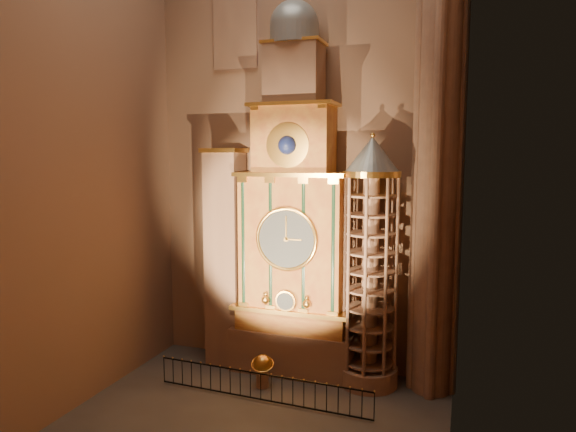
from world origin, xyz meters
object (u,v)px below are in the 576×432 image
at_px(stair_turret, 370,265).
at_px(celestial_globe, 262,368).
at_px(astronomical_clock, 294,227).
at_px(iron_railing, 261,387).
at_px(portrait_tower, 226,256).

distance_m(stair_turret, celestial_globe, 6.37).
xyz_separation_m(astronomical_clock, stair_turret, (3.50, -0.26, -1.41)).
xyz_separation_m(astronomical_clock, iron_railing, (-0.29, -3.30, -6.06)).
relative_size(stair_turret, celestial_globe, 7.61).
height_order(astronomical_clock, portrait_tower, astronomical_clock).
bearing_deg(astronomical_clock, stair_turret, -4.30).
bearing_deg(celestial_globe, portrait_tower, 142.56).
bearing_deg(portrait_tower, iron_railing, -46.87).
bearing_deg(astronomical_clock, iron_railing, -95.09).
relative_size(portrait_tower, iron_railing, 1.11).
bearing_deg(astronomical_clock, celestial_globe, -109.86).
bearing_deg(astronomical_clock, portrait_tower, 179.71).
distance_m(portrait_tower, stair_turret, 6.91).
bearing_deg(portrait_tower, celestial_globe, -37.44).
relative_size(celestial_globe, iron_railing, 0.15).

